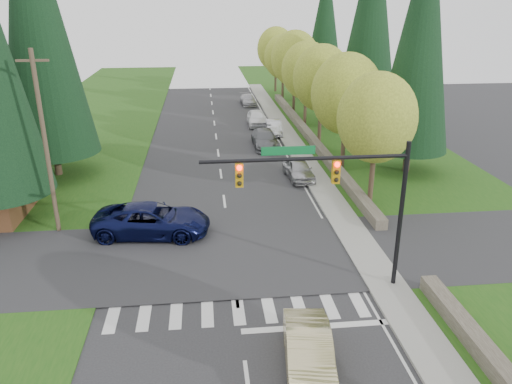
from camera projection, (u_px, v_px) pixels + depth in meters
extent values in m
plane|color=#28282B|center=(245.00, 363.00, 17.97)|extent=(120.00, 120.00, 0.00)
cube|color=#1E4E15|center=(393.00, 172.00, 37.81)|extent=(14.00, 110.00, 0.06)
cube|color=#1E4E15|center=(37.00, 184.00, 35.21)|extent=(14.00, 110.00, 0.06)
cube|color=#28282B|center=(231.00, 256.00, 25.39)|extent=(120.00, 8.00, 0.10)
cube|color=gray|center=(308.00, 166.00, 39.04)|extent=(1.80, 80.00, 0.13)
cube|color=gray|center=(298.00, 166.00, 38.95)|extent=(0.20, 80.00, 0.13)
cube|color=#4C4438|center=(309.00, 136.00, 46.53)|extent=(0.70, 40.00, 0.70)
cylinder|color=black|center=(400.00, 217.00, 21.64)|extent=(0.20, 0.20, 6.80)
cylinder|color=black|center=(305.00, 159.00, 20.20)|extent=(8.60, 0.16, 0.16)
cube|color=#0C662D|center=(288.00, 151.00, 20.05)|extent=(2.20, 0.04, 0.35)
cube|color=#BF8C0C|center=(336.00, 172.00, 20.55)|extent=(0.32, 0.24, 1.00)
sphere|color=#FF0C05|center=(337.00, 165.00, 20.29)|extent=(0.22, 0.22, 0.22)
cube|color=#BF8C0C|center=(239.00, 175.00, 20.15)|extent=(0.32, 0.24, 1.00)
sphere|color=#FF0C05|center=(239.00, 168.00, 19.89)|extent=(0.22, 0.22, 0.22)
cylinder|color=#473828|center=(46.00, 146.00, 26.35)|extent=(0.24, 0.24, 10.00)
cube|color=#473828|center=(32.00, 60.00, 24.76)|extent=(1.60, 0.10, 0.12)
cylinder|color=#38281C|center=(372.00, 169.00, 31.02)|extent=(0.32, 0.32, 4.76)
ellipsoid|color=olive|center=(377.00, 118.00, 29.85)|extent=(4.80, 4.80, 5.52)
cylinder|color=#38281C|center=(344.00, 138.00, 37.49)|extent=(0.32, 0.32, 4.93)
ellipsoid|color=olive|center=(347.00, 94.00, 36.28)|extent=(5.20, 5.20, 5.98)
cylinder|color=#38281C|center=(320.00, 117.00, 43.94)|extent=(0.32, 0.32, 5.04)
ellipsoid|color=olive|center=(322.00, 78.00, 42.70)|extent=(5.00, 5.00, 5.75)
cylinder|color=#38281C|center=(305.00, 103.00, 50.48)|extent=(0.32, 0.32, 4.82)
ellipsoid|color=olive|center=(307.00, 70.00, 49.30)|extent=(5.00, 5.00, 5.75)
cylinder|color=#38281C|center=(294.00, 90.00, 56.92)|extent=(0.32, 0.32, 5.15)
ellipsoid|color=olive|center=(295.00, 58.00, 55.66)|extent=(5.40, 5.40, 6.21)
cylinder|color=#38281C|center=(283.00, 83.00, 63.47)|extent=(0.32, 0.32, 4.70)
ellipsoid|color=olive|center=(283.00, 57.00, 62.32)|extent=(4.80, 4.80, 5.52)
cylinder|color=#38281C|center=(276.00, 74.00, 69.92)|extent=(0.32, 0.32, 4.98)
ellipsoid|color=olive|center=(276.00, 49.00, 68.70)|extent=(5.20, 5.20, 5.98)
cylinder|color=#38281C|center=(4.00, 204.00, 29.30)|extent=(0.50, 0.50, 2.00)
cylinder|color=#38281C|center=(57.00, 162.00, 36.82)|extent=(0.50, 0.50, 2.00)
cone|color=black|center=(35.00, 14.00, 33.10)|extent=(6.46, 6.46, 19.00)
cylinder|color=#38281C|center=(52.00, 142.00, 42.18)|extent=(0.50, 0.50, 2.00)
cone|color=black|center=(34.00, 26.00, 38.82)|extent=(5.78, 5.78, 17.00)
cylinder|color=#38281C|center=(407.00, 159.00, 37.56)|extent=(0.50, 0.50, 2.00)
cone|color=black|center=(421.00, 37.00, 34.38)|extent=(5.44, 5.44, 16.00)
cylinder|color=#38281C|center=(363.00, 118.00, 50.64)|extent=(0.50, 0.50, 2.00)
cone|color=black|center=(371.00, 16.00, 47.10)|extent=(6.12, 6.12, 18.00)
cylinder|color=#38281C|center=(322.00, 94.00, 63.52)|extent=(0.50, 0.50, 2.00)
cone|color=black|center=(325.00, 25.00, 60.53)|extent=(5.10, 5.10, 15.00)
imported|color=beige|center=(309.00, 353.00, 17.32)|extent=(2.08, 4.71, 1.50)
imported|color=#0B0F38|center=(152.00, 220.00, 27.44)|extent=(6.65, 3.64, 1.77)
imported|color=#A6A6AB|center=(299.00, 169.00, 36.20)|extent=(2.03, 4.35, 1.44)
imported|color=slate|center=(265.00, 139.00, 43.95)|extent=(2.14, 5.16, 1.49)
imported|color=silver|center=(274.00, 127.00, 48.25)|extent=(1.62, 4.14, 1.34)
imported|color=white|center=(257.00, 118.00, 51.51)|extent=(1.93, 4.64, 1.57)
imported|color=#A5A4A9|center=(248.00, 100.00, 61.72)|extent=(1.95, 4.39, 1.25)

